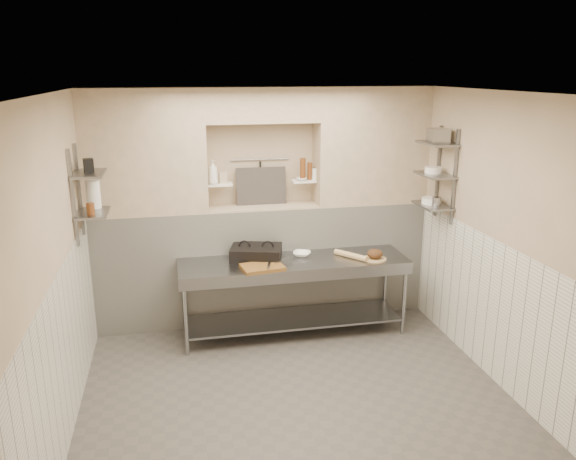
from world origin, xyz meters
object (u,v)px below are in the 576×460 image
object	(u,v)px
jug_left	(93,194)
prep_table	(294,282)
bowl_alcove	(302,179)
cutting_board	(262,267)
panini_press	(256,253)
rolling_pin	(351,255)
bread_loaf	(375,254)
mixing_bowl	(302,254)
bottle_soap	(213,172)

from	to	relation	value
jug_left	prep_table	bearing A→B (deg)	-1.09
bowl_alcove	cutting_board	bearing A→B (deg)	-129.60
prep_table	panini_press	xyz separation A→B (m)	(-0.41, 0.14, 0.33)
rolling_pin	bowl_alcove	bearing A→B (deg)	128.50
cutting_board	rolling_pin	size ratio (longest dim) A/B	1.04
bread_loaf	bowl_alcove	bearing A→B (deg)	136.21
cutting_board	bowl_alcove	distance (m)	1.24
panini_press	mixing_bowl	size ratio (longest dim) A/B	3.20
mixing_bowl	bowl_alcove	xyz separation A→B (m)	(0.08, 0.38, 0.81)
prep_table	bowl_alcove	size ratio (longest dim) A/B	20.96
prep_table	rolling_pin	world-z (taller)	rolling_pin
mixing_bowl	cutting_board	bearing A→B (deg)	-146.49
bread_loaf	bottle_soap	distance (m)	2.07
panini_press	bottle_soap	distance (m)	1.05
panini_press	rolling_pin	bearing A→B (deg)	5.98
rolling_pin	bowl_alcove	xyz separation A→B (m)	(-0.45, 0.57, 0.80)
rolling_pin	jug_left	distance (m)	2.88
jug_left	panini_press	bearing A→B (deg)	3.29
panini_press	jug_left	world-z (taller)	jug_left
jug_left	bread_loaf	bearing A→B (deg)	-3.46
cutting_board	prep_table	bearing A→B (deg)	26.27
rolling_pin	bread_loaf	world-z (taller)	bread_loaf
prep_table	bowl_alcove	distance (m)	1.23
bottle_soap	cutting_board	bearing A→B (deg)	-58.32
bread_loaf	bottle_soap	bearing A→B (deg)	159.18
panini_press	jug_left	size ratio (longest dim) A/B	2.28
mixing_bowl	rolling_pin	xyz separation A→B (m)	(0.53, -0.19, 0.01)
bottle_soap	bread_loaf	bearing A→B (deg)	-20.82
prep_table	cutting_board	bearing A→B (deg)	-153.73
cutting_board	bread_loaf	bearing A→B (deg)	2.31
prep_table	bowl_alcove	bearing A→B (deg)	68.75
bottle_soap	jug_left	bearing A→B (deg)	-159.05
cutting_board	bowl_alcove	bearing A→B (deg)	50.40
prep_table	bread_loaf	bearing A→B (deg)	-8.87
cutting_board	bread_loaf	xyz separation A→B (m)	(1.31, 0.05, 0.05)
rolling_pin	bowl_alcove	distance (m)	1.08
mixing_bowl	bottle_soap	xyz separation A→B (m)	(-0.96, 0.37, 0.93)
bowl_alcove	prep_table	bearing A→B (deg)	-111.25
bread_loaf	jug_left	bearing A→B (deg)	176.54
bottle_soap	bowl_alcove	size ratio (longest dim) A/B	2.26
panini_press	bottle_soap	bearing A→B (deg)	153.03
panini_press	rolling_pin	distance (m)	1.08
panini_press	rolling_pin	world-z (taller)	panini_press
panini_press	rolling_pin	size ratio (longest dim) A/B	1.51
bread_loaf	bottle_soap	size ratio (longest dim) A/B	0.64
bottle_soap	jug_left	xyz separation A→B (m)	(-1.26, -0.48, -0.10)
cutting_board	bread_loaf	distance (m)	1.31
panini_press	cutting_board	size ratio (longest dim) A/B	1.45
cutting_board	mixing_bowl	world-z (taller)	mixing_bowl
prep_table	cutting_board	distance (m)	0.52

